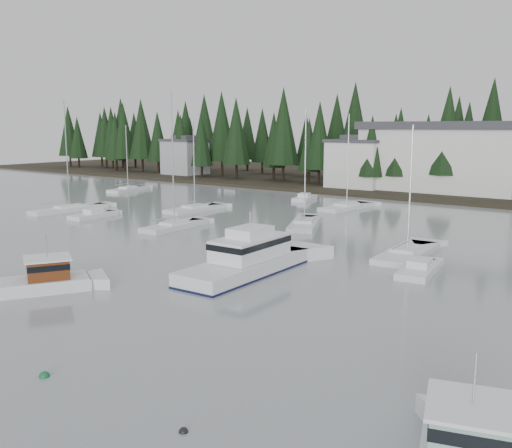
% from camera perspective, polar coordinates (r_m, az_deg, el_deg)
% --- Properties ---
extents(far_shore_land, '(240.00, 54.00, 1.00)m').
position_cam_1_polar(far_shore_land, '(108.58, 22.96, 3.34)').
color(far_shore_land, black).
rests_on(far_shore_land, ground).
extents(conifer_treeline, '(200.00, 22.00, 20.00)m').
position_cam_1_polar(conifer_treeline, '(98.00, 21.36, 2.84)').
color(conifer_treeline, black).
rests_on(conifer_treeline, ground).
extents(house_west, '(9.54, 7.42, 8.75)m').
position_cam_1_polar(house_west, '(97.62, 10.13, 6.07)').
color(house_west, silver).
rests_on(house_west, ground).
extents(house_far_west, '(8.48, 7.42, 8.25)m').
position_cam_1_polar(house_far_west, '(123.93, -7.11, 6.78)').
color(house_far_west, '#999EA0').
rests_on(house_far_west, ground).
extents(harbor_inn, '(29.50, 11.50, 10.90)m').
position_cam_1_polar(harbor_inn, '(94.89, 19.24, 6.26)').
color(harbor_inn, silver).
rests_on(harbor_inn, ground).
extents(lobster_boat_brown, '(6.72, 8.86, 4.24)m').
position_cam_1_polar(lobster_boat_brown, '(40.15, -21.87, -5.62)').
color(lobster_boat_brown, silver).
rests_on(lobster_boat_brown, ground).
extents(cabin_cruiser_center, '(4.19, 12.27, 5.22)m').
position_cam_1_polar(cabin_cruiser_center, '(41.79, -0.90, -3.90)').
color(cabin_cruiser_center, silver).
rests_on(cabin_cruiser_center, ground).
extents(sailboat_2, '(3.05, 8.70, 11.73)m').
position_cam_1_polar(sailboat_2, '(73.12, -6.13, 1.37)').
color(sailboat_2, silver).
rests_on(sailboat_2, ground).
extents(sailboat_4, '(3.06, 8.42, 14.83)m').
position_cam_1_polar(sailboat_4, '(60.86, -8.16, -0.33)').
color(sailboat_4, silver).
rests_on(sailboat_4, ground).
extents(sailboat_5, '(4.20, 8.60, 11.41)m').
position_cam_1_polar(sailboat_5, '(97.82, -12.67, 3.29)').
color(sailboat_5, silver).
rests_on(sailboat_5, ground).
extents(sailboat_7, '(3.56, 9.59, 11.29)m').
position_cam_1_polar(sailboat_7, '(49.07, 14.88, -3.05)').
color(sailboat_7, silver).
rests_on(sailboat_7, ground).
extents(sailboat_8, '(2.77, 10.49, 14.44)m').
position_cam_1_polar(sailboat_8, '(76.36, -18.12, 1.31)').
color(sailboat_8, silver).
rests_on(sailboat_8, ground).
extents(sailboat_9, '(6.44, 9.59, 13.07)m').
position_cam_1_polar(sailboat_9, '(61.86, 4.86, -0.13)').
color(sailboat_9, silver).
rests_on(sailboat_9, ground).
extents(sailboat_11, '(3.78, 9.33, 12.77)m').
position_cam_1_polar(sailboat_11, '(75.46, 9.05, 1.56)').
color(sailboat_11, silver).
rests_on(sailboat_11, ground).
extents(runabout_0, '(2.62, 6.14, 1.42)m').
position_cam_1_polar(runabout_0, '(70.15, -15.94, 0.75)').
color(runabout_0, silver).
rests_on(runabout_0, ground).
extents(runabout_1, '(3.05, 6.25, 1.42)m').
position_cam_1_polar(runabout_1, '(43.66, 16.00, -4.56)').
color(runabout_1, silver).
rests_on(runabout_1, ground).
extents(runabout_3, '(3.49, 5.72, 1.42)m').
position_cam_1_polar(runabout_3, '(83.63, 4.84, 2.49)').
color(runabout_3, silver).
rests_on(runabout_3, ground).
extents(mooring_buoy_green, '(0.47, 0.47, 0.47)m').
position_cam_1_polar(mooring_buoy_green, '(26.98, -20.40, -14.11)').
color(mooring_buoy_green, '#145933').
rests_on(mooring_buoy_green, ground).
extents(mooring_buoy_dark, '(0.34, 0.34, 0.34)m').
position_cam_1_polar(mooring_buoy_dark, '(21.52, -7.26, -19.94)').
color(mooring_buoy_dark, black).
rests_on(mooring_buoy_dark, ground).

